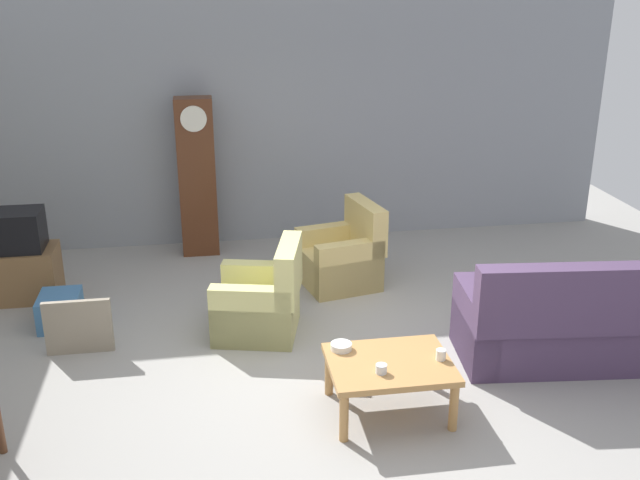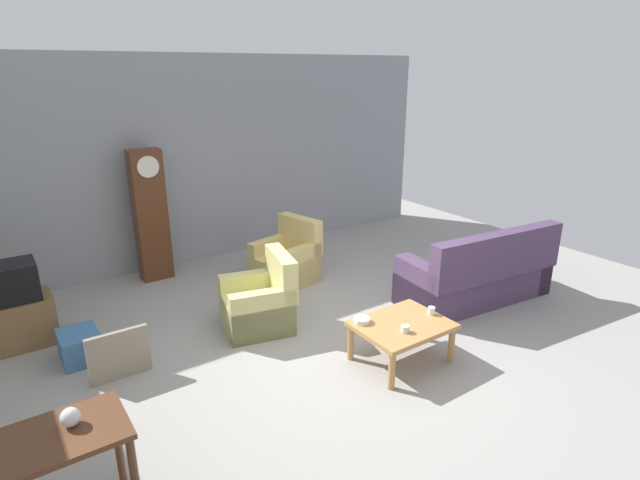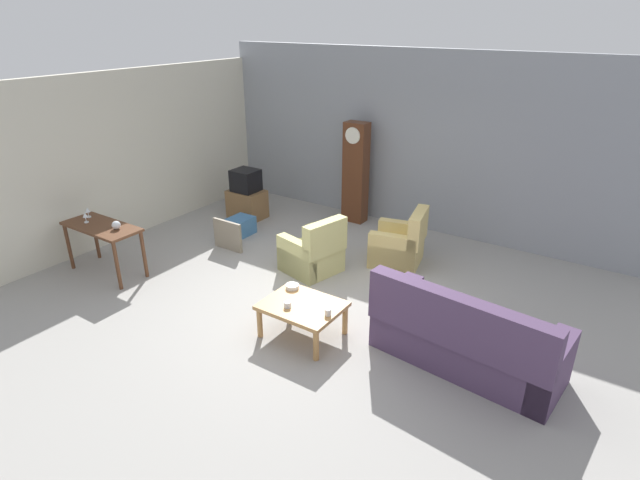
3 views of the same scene
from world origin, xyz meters
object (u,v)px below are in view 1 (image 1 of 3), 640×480
at_px(armchair_olive_far, 343,258).
at_px(tv_crt, 19,230).
at_px(couch_floral, 581,325).
at_px(armchair_olive_near, 261,303).
at_px(storage_box_blue, 60,310).
at_px(cup_white_porcelain, 441,355).
at_px(cup_blue_rimmed, 381,369).
at_px(coffee_table_wood, 390,369).
at_px(framed_picture_leaning, 78,327).
at_px(bowl_white_stacked, 341,346).
at_px(tv_stand_cabinet, 25,273).
at_px(grandfather_clock, 197,177).

distance_m(armchair_olive_far, tv_crt, 3.43).
height_order(armchair_olive_far, tv_crt, tv_crt).
relative_size(couch_floral, tv_crt, 4.54).
relative_size(armchair_olive_near, storage_box_blue, 1.98).
distance_m(armchair_olive_near, cup_white_porcelain, 2.01).
bearing_deg(armchair_olive_near, cup_blue_rimmed, -65.23).
xyz_separation_m(coffee_table_wood, cup_blue_rimmed, (-0.11, -0.16, 0.10)).
bearing_deg(couch_floral, cup_white_porcelain, -159.52).
height_order(framed_picture_leaning, cup_blue_rimmed, same).
xyz_separation_m(armchair_olive_near, coffee_table_wood, (0.88, -1.51, 0.08)).
bearing_deg(cup_white_porcelain, bowl_white_stacked, 159.03).
bearing_deg(cup_blue_rimmed, couch_floral, 18.79).
height_order(tv_crt, bowl_white_stacked, tv_crt).
height_order(framed_picture_leaning, storage_box_blue, framed_picture_leaning).
distance_m(couch_floral, cup_blue_rimmed, 2.10).
xyz_separation_m(framed_picture_leaning, bowl_white_stacked, (2.22, -1.12, 0.22)).
xyz_separation_m(couch_floral, armchair_olive_far, (-1.77, 2.01, -0.05)).
xyz_separation_m(tv_crt, bowl_white_stacked, (2.95, -2.46, -0.29)).
xyz_separation_m(tv_stand_cabinet, bowl_white_stacked, (2.95, -2.46, 0.20)).
relative_size(cup_white_porcelain, bowl_white_stacked, 0.50).
bearing_deg(armchair_olive_far, tv_stand_cabinet, 177.04).
bearing_deg(cup_white_porcelain, grandfather_clock, 115.89).
bearing_deg(tv_crt, couch_floral, -22.96).
height_order(cup_blue_rimmed, bowl_white_stacked, cup_blue_rimmed).
bearing_deg(framed_picture_leaning, storage_box_blue, 114.00).
height_order(armchair_olive_near, tv_stand_cabinet, armchair_olive_near).
height_order(tv_crt, framed_picture_leaning, tv_crt).
distance_m(armchair_olive_far, coffee_table_wood, 2.53).
bearing_deg(tv_crt, grandfather_clock, 29.52).
relative_size(tv_crt, bowl_white_stacked, 2.80).
distance_m(armchair_olive_near, cup_blue_rimmed, 1.84).
bearing_deg(armchair_olive_near, couch_floral, -19.80).
distance_m(couch_floral, grandfather_clock, 4.67).
bearing_deg(bowl_white_stacked, cup_white_porcelain, -20.97).
bearing_deg(couch_floral, tv_crt, 157.04).
bearing_deg(framed_picture_leaning, armchair_olive_near, 4.63).
bearing_deg(couch_floral, framed_picture_leaning, 169.08).
xyz_separation_m(tv_stand_cabinet, cup_blue_rimmed, (3.18, -2.86, 0.21)).
xyz_separation_m(armchair_olive_near, cup_white_porcelain, (1.28, -1.54, 0.19)).
bearing_deg(couch_floral, grandfather_clock, 135.72).
bearing_deg(cup_blue_rimmed, armchair_olive_far, 85.33).
height_order(armchair_olive_near, storage_box_blue, armchair_olive_near).
bearing_deg(tv_crt, cup_blue_rimmed, -42.01).
xyz_separation_m(couch_floral, armchair_olive_near, (-2.75, 0.99, -0.05)).
xyz_separation_m(couch_floral, coffee_table_wood, (-1.88, -0.52, 0.03)).
bearing_deg(coffee_table_wood, storage_box_blue, 145.00).
relative_size(storage_box_blue, cup_white_porcelain, 5.57).
distance_m(couch_floral, tv_stand_cabinet, 5.61).
distance_m(tv_crt, cup_white_porcelain, 4.60).
height_order(grandfather_clock, bowl_white_stacked, grandfather_clock).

